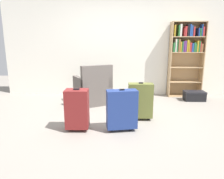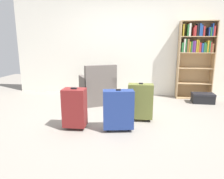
% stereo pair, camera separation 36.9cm
% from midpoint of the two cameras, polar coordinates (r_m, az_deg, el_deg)
% --- Properties ---
extents(ground_plane, '(10.25, 10.25, 0.00)m').
position_cam_midpoint_polar(ground_plane, '(3.74, -2.67, -8.66)').
color(ground_plane, gray).
extents(back_wall, '(5.86, 0.10, 2.60)m').
position_cam_midpoint_polar(back_wall, '(5.54, -1.09, 12.05)').
color(back_wall, silver).
rests_on(back_wall, ground).
extents(bookshelf, '(0.83, 0.29, 1.88)m').
position_cam_midpoint_polar(bookshelf, '(5.56, 18.00, 9.73)').
color(bookshelf, tan).
rests_on(bookshelf, ground).
extents(armchair, '(0.95, 0.95, 0.90)m').
position_cam_midpoint_polar(armchair, '(4.75, -7.48, -0.15)').
color(armchair, '#59514C').
rests_on(armchair, ground).
extents(mug, '(0.12, 0.08, 0.10)m').
position_cam_midpoint_polar(mug, '(4.74, -1.33, -3.42)').
color(mug, '#1959A5').
rests_on(mug, ground).
extents(storage_box, '(0.49, 0.29, 0.23)m').
position_cam_midpoint_polar(storage_box, '(5.30, 19.95, -1.61)').
color(storage_box, black).
rests_on(storage_box, ground).
extents(suitcase_navy_blue, '(0.50, 0.28, 0.68)m').
position_cam_midpoint_polar(suitcase_navy_blue, '(3.23, -0.56, -5.52)').
color(suitcase_navy_blue, navy).
rests_on(suitcase_navy_blue, ground).
extents(suitcase_olive, '(0.44, 0.20, 0.69)m').
position_cam_midpoint_polar(suitcase_olive, '(3.71, 5.03, -3.07)').
color(suitcase_olive, brown).
rests_on(suitcase_olive, ground).
extents(suitcase_dark_red, '(0.36, 0.27, 0.68)m').
position_cam_midpoint_polar(suitcase_dark_red, '(3.33, -12.77, -5.24)').
color(suitcase_dark_red, maroon).
rests_on(suitcase_dark_red, ground).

